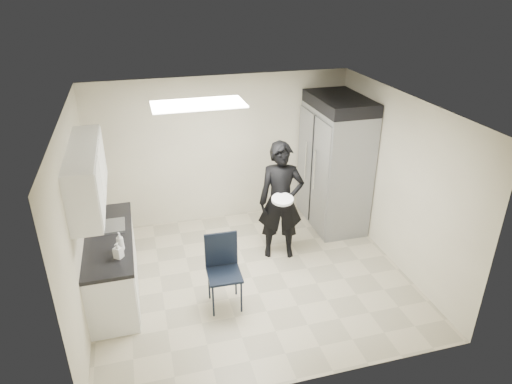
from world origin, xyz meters
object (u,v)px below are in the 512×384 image
object	(u,v)px
lower_counter	(112,266)
man_tuxedo	(281,201)
folding_chair	(224,275)
commercial_fridge	(335,168)

from	to	relation	value
lower_counter	man_tuxedo	distance (m)	2.62
folding_chair	man_tuxedo	world-z (taller)	man_tuxedo
lower_counter	commercial_fridge	distance (m)	3.98
lower_counter	commercial_fridge	world-z (taller)	commercial_fridge
folding_chair	man_tuxedo	bearing A→B (deg)	44.08
folding_chair	lower_counter	bearing A→B (deg)	155.97
lower_counter	commercial_fridge	xyz separation A→B (m)	(3.78, 1.07, 0.62)
commercial_fridge	man_tuxedo	distance (m)	1.45
lower_counter	folding_chair	size ratio (longest dim) A/B	1.91
lower_counter	folding_chair	world-z (taller)	folding_chair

